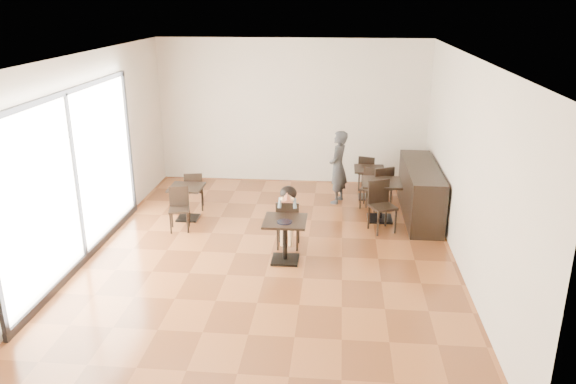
# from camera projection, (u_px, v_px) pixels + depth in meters

# --- Properties ---
(floor) EXTENTS (6.00, 8.00, 0.01)m
(floor) POSITION_uv_depth(u_px,v_px,m) (271.00, 254.00, 9.26)
(floor) COLOR brown
(floor) RESTS_ON ground
(ceiling) EXTENTS (6.00, 8.00, 0.01)m
(ceiling) POSITION_uv_depth(u_px,v_px,m) (269.00, 56.00, 8.21)
(ceiling) COLOR silver
(ceiling) RESTS_ON floor
(wall_back) EXTENTS (6.00, 0.01, 3.20)m
(wall_back) POSITION_uv_depth(u_px,v_px,m) (292.00, 112.00, 12.50)
(wall_back) COLOR beige
(wall_back) RESTS_ON floor
(wall_front) EXTENTS (6.00, 0.01, 3.20)m
(wall_front) POSITION_uv_depth(u_px,v_px,m) (214.00, 285.00, 4.97)
(wall_front) COLOR beige
(wall_front) RESTS_ON floor
(wall_left) EXTENTS (0.01, 8.00, 3.20)m
(wall_left) POSITION_uv_depth(u_px,v_px,m) (84.00, 156.00, 9.00)
(wall_left) COLOR beige
(wall_left) RESTS_ON floor
(wall_right) EXTENTS (0.01, 8.00, 3.20)m
(wall_right) POSITION_uv_depth(u_px,v_px,m) (467.00, 166.00, 8.47)
(wall_right) COLOR beige
(wall_right) RESTS_ON floor
(storefront_window) EXTENTS (0.04, 4.50, 2.60)m
(storefront_window) POSITION_uv_depth(u_px,v_px,m) (74.00, 178.00, 8.59)
(storefront_window) COLOR white
(storefront_window) RESTS_ON floor
(child_table) EXTENTS (0.67, 0.67, 0.71)m
(child_table) POSITION_uv_depth(u_px,v_px,m) (285.00, 241.00, 8.92)
(child_table) COLOR black
(child_table) RESTS_ON floor
(child_chair) EXTENTS (0.38, 0.38, 0.85)m
(child_chair) POSITION_uv_depth(u_px,v_px,m) (288.00, 223.00, 9.42)
(child_chair) COLOR black
(child_chair) RESTS_ON floor
(child) EXTENTS (0.38, 0.54, 1.07)m
(child) POSITION_uv_depth(u_px,v_px,m) (288.00, 217.00, 9.38)
(child) COLOR slate
(child) RESTS_ON child_chair
(plate) EXTENTS (0.24, 0.24, 0.01)m
(plate) POSITION_uv_depth(u_px,v_px,m) (284.00, 222.00, 8.71)
(plate) COLOR black
(plate) RESTS_ON child_table
(pizza_slice) EXTENTS (0.25, 0.19, 0.06)m
(pizza_slice) POSITION_uv_depth(u_px,v_px,m) (287.00, 199.00, 9.07)
(pizza_slice) COLOR #DFB080
(pizza_slice) RESTS_ON child
(adult_patron) EXTENTS (0.50, 0.63, 1.50)m
(adult_patron) POSITION_uv_depth(u_px,v_px,m) (338.00, 167.00, 11.39)
(adult_patron) COLOR #313235
(adult_patron) RESTS_ON floor
(cafe_table_mid) EXTENTS (0.96, 0.96, 0.76)m
(cafe_table_mid) POSITION_uv_depth(u_px,v_px,m) (381.00, 201.00, 10.59)
(cafe_table_mid) COLOR black
(cafe_table_mid) RESTS_ON floor
(cafe_table_left) EXTENTS (0.73, 0.73, 0.65)m
(cafe_table_left) POSITION_uv_depth(u_px,v_px,m) (187.00, 203.00, 10.65)
(cafe_table_left) COLOR black
(cafe_table_left) RESTS_ON floor
(cafe_table_back) EXTENTS (0.77, 0.77, 0.66)m
(cafe_table_back) POSITION_uv_depth(u_px,v_px,m) (369.00, 183.00, 11.76)
(cafe_table_back) COLOR black
(cafe_table_back) RESTS_ON floor
(chair_mid_a) EXTENTS (0.55, 0.55, 0.92)m
(chair_mid_a) POSITION_uv_depth(u_px,v_px,m) (379.00, 188.00, 11.08)
(chair_mid_a) COLOR black
(chair_mid_a) RESTS_ON floor
(chair_mid_b) EXTENTS (0.55, 0.55, 0.92)m
(chair_mid_b) POSITION_uv_depth(u_px,v_px,m) (383.00, 207.00, 10.04)
(chair_mid_b) COLOR black
(chair_mid_b) RESTS_ON floor
(chair_left_a) EXTENTS (0.42, 0.42, 0.78)m
(chair_left_a) POSITION_uv_depth(u_px,v_px,m) (194.00, 190.00, 11.14)
(chair_left_a) COLOR black
(chair_left_a) RESTS_ON floor
(chair_left_b) EXTENTS (0.42, 0.42, 0.78)m
(chair_left_b) POSITION_uv_depth(u_px,v_px,m) (179.00, 210.00, 10.11)
(chair_left_b) COLOR black
(chair_left_b) RESTS_ON floor
(chair_back_a) EXTENTS (0.44, 0.44, 0.79)m
(chair_back_a) POSITION_uv_depth(u_px,v_px,m) (368.00, 173.00, 12.25)
(chair_back_a) COLOR black
(chair_back_a) RESTS_ON floor
(chair_back_b) EXTENTS (0.44, 0.44, 0.79)m
(chair_back_b) POSITION_uv_depth(u_px,v_px,m) (370.00, 189.00, 11.22)
(chair_back_b) COLOR black
(chair_back_b) RESTS_ON floor
(service_counter) EXTENTS (0.60, 2.40, 1.00)m
(service_counter) POSITION_uv_depth(u_px,v_px,m) (420.00, 191.00, 10.75)
(service_counter) COLOR black
(service_counter) RESTS_ON floor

